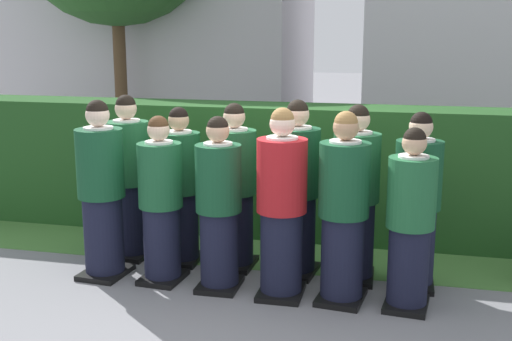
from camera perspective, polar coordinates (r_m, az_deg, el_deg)
The scene contains 15 objects.
ground_plane at distance 5.98m, azimuth -0.61°, elevation -10.43°, with size 60.00×60.00×0.00m, color slate.
student_front_row_0 at distance 6.24m, azimuth -13.38°, elevation -2.00°, with size 0.44×0.55×1.68m.
student_front_row_1 at distance 6.03m, azimuth -8.34°, elevation -2.93°, with size 0.40×0.47×1.56m.
student_front_row_2 at distance 5.80m, azimuth -3.30°, elevation -3.34°, with size 0.41×0.45×1.58m.
student_in_red_blazer at distance 5.62m, azimuth 2.26°, elevation -3.33°, with size 0.43×0.48×1.67m.
student_front_row_4 at distance 5.56m, azimuth 7.67°, elevation -3.70°, with size 0.44×0.54×1.66m.
student_front_row_5 at distance 5.53m, azimuth 13.37°, elevation -4.61°, with size 0.40×0.48×1.54m.
student_rear_row_0 at distance 6.74m, azimuth -11.08°, elevation -0.89°, with size 0.44×0.49×1.67m.
student_rear_row_1 at distance 6.50m, azimuth -6.65°, elevation -1.69°, with size 0.41×0.46×1.57m.
student_rear_row_2 at distance 6.32m, azimuth -1.88°, elevation -1.76°, with size 0.42×0.52×1.63m.
student_rear_row_3 at distance 6.14m, azimuth 3.57°, elevation -1.95°, with size 0.44×0.52×1.68m.
student_rear_row_4 at distance 6.05m, azimuth 8.72°, elevation -2.41°, with size 0.43×0.52×1.65m.
student_rear_row_5 at distance 6.00m, azimuth 13.92°, elevation -2.98°, with size 0.42×0.51×1.61m.
hedge at distance 7.39m, azimuth 2.63°, elevation 0.02°, with size 9.96×0.70×1.48m.
lawn_strip at distance 6.83m, azimuth 1.31°, elevation -7.42°, with size 9.96×0.90×0.01m, color #477A38.
Camera 1 is at (1.33, -5.35, 2.31)m, focal length 45.62 mm.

